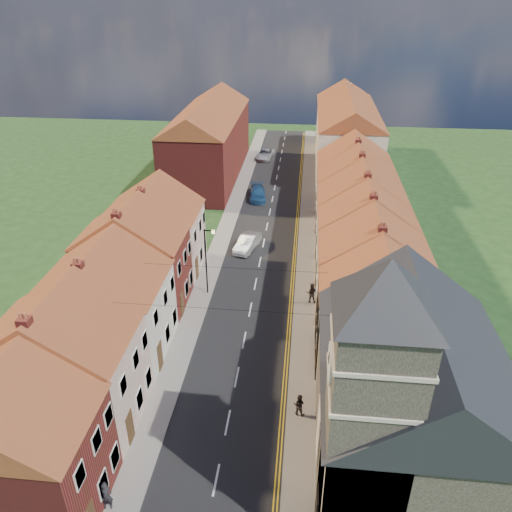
% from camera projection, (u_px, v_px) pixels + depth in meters
% --- Properties ---
extents(road, '(7.00, 90.00, 0.02)m').
position_uv_depth(road, '(264.00, 243.00, 51.10)').
color(road, black).
rests_on(road, ground).
extents(pavement_left, '(1.80, 90.00, 0.12)m').
position_uv_depth(pavement_left, '(221.00, 241.00, 51.48)').
color(pavement_left, slate).
rests_on(pavement_left, ground).
extents(pavement_right, '(1.80, 90.00, 0.12)m').
position_uv_depth(pavement_right, '(307.00, 245.00, 50.67)').
color(pavement_right, slate).
rests_on(pavement_right, ground).
extents(church, '(11.25, 14.25, 15.20)m').
position_uv_depth(church, '(407.00, 393.00, 24.14)').
color(church, '#3C342A').
rests_on(church, ground).
extents(cottage_r_tudor, '(8.30, 5.20, 9.00)m').
position_uv_depth(cottage_r_tudor, '(380.00, 308.00, 33.01)').
color(cottage_r_tudor, white).
rests_on(cottage_r_tudor, ground).
extents(cottage_r_white_near, '(8.30, 6.00, 9.00)m').
position_uv_depth(cottage_r_white_near, '(372.00, 267.00, 37.72)').
color(cottage_r_white_near, silver).
rests_on(cottage_r_white_near, ground).
extents(cottage_r_cream_mid, '(8.30, 5.20, 9.00)m').
position_uv_depth(cottage_r_cream_mid, '(366.00, 236.00, 42.43)').
color(cottage_r_cream_mid, white).
rests_on(cottage_r_cream_mid, ground).
extents(cottage_r_pink, '(8.30, 6.00, 9.00)m').
position_uv_depth(cottage_r_pink, '(361.00, 211.00, 47.15)').
color(cottage_r_pink, silver).
rests_on(cottage_r_pink, ground).
extents(cottage_r_white_far, '(8.30, 5.20, 9.00)m').
position_uv_depth(cottage_r_white_far, '(357.00, 190.00, 51.87)').
color(cottage_r_white_far, beige).
rests_on(cottage_r_white_far, ground).
extents(cottage_r_cream_far, '(8.30, 6.00, 9.00)m').
position_uv_depth(cottage_r_cream_far, '(353.00, 173.00, 56.59)').
color(cottage_r_cream_far, white).
rests_on(cottage_r_cream_far, ground).
extents(cottage_l_brick_near, '(8.30, 5.70, 8.80)m').
position_uv_depth(cottage_l_brick_near, '(9.00, 442.00, 23.43)').
color(cottage_l_brick_near, maroon).
rests_on(cottage_l_brick_near, ground).
extents(cottage_l_cream, '(8.30, 6.30, 9.10)m').
position_uv_depth(cottage_l_cream, '(63.00, 359.00, 28.43)').
color(cottage_l_cream, beige).
rests_on(cottage_l_cream, ground).
extents(cottage_l_white, '(8.30, 6.90, 8.80)m').
position_uv_depth(cottage_l_white, '(105.00, 299.00, 34.10)').
color(cottage_l_white, silver).
rests_on(cottage_l_white, ground).
extents(cottage_l_brick_mid, '(8.30, 5.70, 9.10)m').
position_uv_depth(cottage_l_brick_mid, '(133.00, 255.00, 39.35)').
color(cottage_l_brick_mid, maroon).
rests_on(cottage_l_brick_mid, ground).
extents(cottage_l_pink, '(8.30, 6.30, 8.80)m').
position_uv_depth(cottage_l_pink, '(154.00, 226.00, 44.49)').
color(cottage_l_pink, beige).
rests_on(cottage_l_pink, ground).
extents(block_right_far, '(8.30, 24.20, 10.50)m').
position_uv_depth(block_right_far, '(346.00, 132.00, 69.56)').
color(block_right_far, white).
rests_on(block_right_far, ground).
extents(block_left_far, '(8.30, 24.20, 10.50)m').
position_uv_depth(block_left_far, '(208.00, 137.00, 66.89)').
color(block_left_far, maroon).
rests_on(block_left_far, ground).
extents(lamppost, '(0.88, 0.15, 6.00)m').
position_uv_depth(lamppost, '(207.00, 258.00, 41.03)').
color(lamppost, black).
rests_on(lamppost, pavement_left).
extents(car_mid, '(2.58, 4.58, 1.43)m').
position_uv_depth(car_mid, '(247.00, 243.00, 49.61)').
color(car_mid, '#A2A6AA').
rests_on(car_mid, ground).
extents(car_far, '(2.56, 5.00, 1.39)m').
position_uv_depth(car_far, '(257.00, 193.00, 61.41)').
color(car_far, navy).
rests_on(car_far, ground).
extents(car_distant, '(2.91, 5.15, 1.36)m').
position_uv_depth(car_distant, '(265.00, 154.00, 75.67)').
color(car_distant, silver).
rests_on(car_distant, ground).
extents(pedestrian_left, '(0.70, 0.53, 1.73)m').
position_uv_depth(pedestrian_left, '(106.00, 496.00, 24.72)').
color(pedestrian_left, black).
rests_on(pedestrian_left, pavement_left).
extents(pedestrian_right, '(0.84, 0.71, 1.51)m').
position_uv_depth(pedestrian_right, '(299.00, 405.00, 30.24)').
color(pedestrian_right, black).
rests_on(pedestrian_right, pavement_right).
extents(pedestrian_right_b, '(0.87, 0.69, 1.76)m').
position_uv_depth(pedestrian_right_b, '(311.00, 293.00, 41.02)').
color(pedestrian_right_b, black).
rests_on(pedestrian_right_b, pavement_right).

